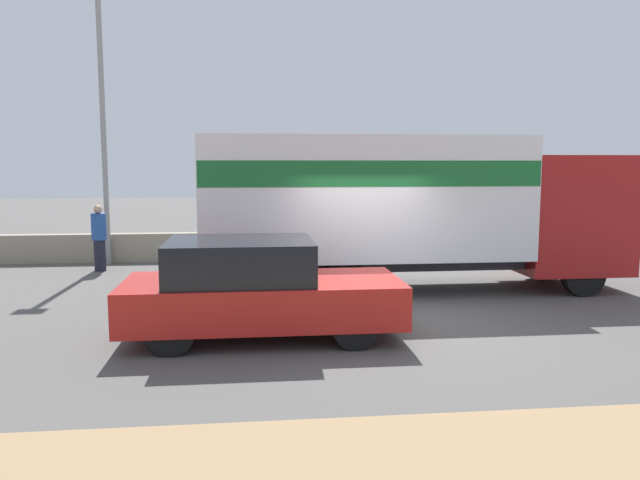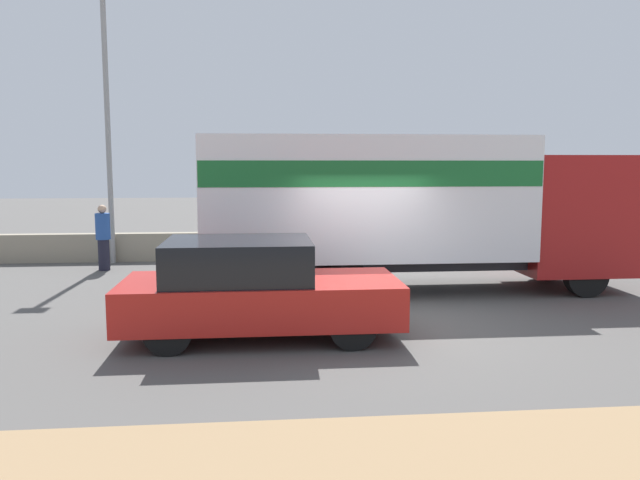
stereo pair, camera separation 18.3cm
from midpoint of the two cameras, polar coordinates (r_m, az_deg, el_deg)
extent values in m
plane|color=#514F4C|center=(10.71, 5.67, -7.56)|extent=(80.00, 80.00, 0.00)
cube|color=gray|center=(17.77, 1.11, -0.43)|extent=(60.00, 0.35, 0.77)
cylinder|color=gray|center=(17.66, -18.53, 9.34)|extent=(0.14, 0.14, 7.03)
cube|color=maroon|center=(14.43, 21.94, 2.26)|extent=(2.21, 2.20, 2.47)
cube|color=black|center=(14.94, 25.73, 4.11)|extent=(0.06, 1.87, 1.09)
cube|color=#2D2D33|center=(13.13, 4.39, -1.98)|extent=(6.60, 1.30, 0.25)
cube|color=white|center=(12.98, 4.45, 3.95)|extent=(6.60, 2.37, 2.47)
cube|color=#19662D|center=(12.97, 4.47, 6.15)|extent=(6.57, 2.39, 0.49)
cylinder|color=black|center=(15.39, 20.15, -1.86)|extent=(0.86, 0.28, 0.86)
cylinder|color=black|center=(13.76, 23.49, -3.02)|extent=(0.86, 0.28, 0.86)
cylinder|color=black|center=(13.89, -3.68, -2.36)|extent=(0.86, 0.28, 0.86)
cylinder|color=black|center=(12.06, -3.40, -3.79)|extent=(0.86, 0.28, 0.86)
cylinder|color=black|center=(14.00, 1.73, -2.28)|extent=(0.86, 0.28, 0.86)
cylinder|color=black|center=(12.18, 2.83, -3.68)|extent=(0.86, 0.28, 0.86)
cube|color=#B21E19|center=(9.74, -4.86, -5.48)|extent=(4.24, 1.87, 0.65)
cube|color=black|center=(9.63, -6.92, -1.81)|extent=(2.21, 1.72, 0.62)
cylinder|color=black|center=(10.68, 2.21, -5.65)|extent=(0.69, 0.20, 0.69)
cylinder|color=black|center=(9.12, 3.60, -7.88)|extent=(0.69, 0.20, 0.69)
cylinder|color=black|center=(10.66, -12.02, -5.83)|extent=(0.69, 0.20, 0.69)
cylinder|color=black|center=(9.09, -13.19, -8.10)|extent=(0.69, 0.20, 0.69)
cylinder|color=#1E1E2D|center=(16.63, -18.85, -1.29)|extent=(0.28, 0.28, 0.79)
cylinder|color=#264C99|center=(16.55, -18.95, 1.19)|extent=(0.36, 0.36, 0.66)
sphere|color=tan|center=(16.51, -19.01, 2.69)|extent=(0.21, 0.21, 0.21)
camera|label=1|loc=(0.09, -89.54, 0.06)|focal=35.00mm
camera|label=2|loc=(0.09, 90.46, -0.06)|focal=35.00mm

